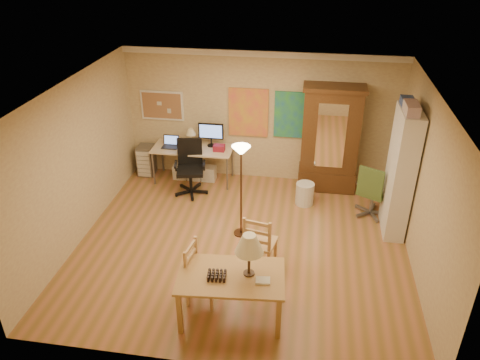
% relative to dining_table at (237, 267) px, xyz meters
% --- Properties ---
extents(floor, '(5.50, 5.50, 0.00)m').
position_rel_dining_table_xyz_m(floor, '(-0.19, 1.61, -0.84)').
color(floor, olive).
rests_on(floor, ground).
extents(crown_molding, '(5.50, 0.08, 0.12)m').
position_rel_dining_table_xyz_m(crown_molding, '(-0.19, 4.07, 1.80)').
color(crown_molding, white).
rests_on(crown_molding, floor).
extents(corkboard, '(0.90, 0.04, 0.62)m').
position_rel_dining_table_xyz_m(corkboard, '(-2.24, 4.08, 0.66)').
color(corkboard, '#9B6E48').
rests_on(corkboard, floor).
extents(art_panel_left, '(0.80, 0.04, 1.00)m').
position_rel_dining_table_xyz_m(art_panel_left, '(-0.44, 4.08, 0.61)').
color(art_panel_left, gold).
rests_on(art_panel_left, floor).
extents(art_panel_right, '(0.75, 0.04, 0.95)m').
position_rel_dining_table_xyz_m(art_panel_right, '(0.46, 4.08, 0.61)').
color(art_panel_right, teal).
rests_on(art_panel_right, floor).
extents(dining_table, '(1.48, 0.97, 1.33)m').
position_rel_dining_table_xyz_m(dining_table, '(0.00, 0.00, 0.00)').
color(dining_table, '#966231').
rests_on(dining_table, floor).
extents(ladder_chair_back, '(0.53, 0.52, 0.99)m').
position_rel_dining_table_xyz_m(ladder_chair_back, '(0.17, 1.05, -0.38)').
color(ladder_chair_back, tan).
rests_on(ladder_chair_back, floor).
extents(ladder_chair_left, '(0.48, 0.49, 0.94)m').
position_rel_dining_table_xyz_m(ladder_chair_left, '(-0.55, 0.23, -0.40)').
color(ladder_chair_left, tan).
rests_on(ladder_chair_left, floor).
extents(torchiere_lamp, '(0.31, 0.31, 1.68)m').
position_rel_dining_table_xyz_m(torchiere_lamp, '(-0.25, 1.93, 0.51)').
color(torchiere_lamp, '#422B1A').
rests_on(torchiere_lamp, floor).
extents(computer_desk, '(1.65, 0.72, 1.25)m').
position_rel_dining_table_xyz_m(computer_desk, '(-1.51, 3.76, -0.39)').
color(computer_desk, beige).
rests_on(computer_desk, floor).
extents(office_chair_black, '(0.68, 0.68, 1.11)m').
position_rel_dining_table_xyz_m(office_chair_black, '(-1.47, 3.21, -0.55)').
color(office_chair_black, black).
rests_on(office_chair_black, floor).
extents(office_chair_green, '(0.64, 0.65, 1.04)m').
position_rel_dining_table_xyz_m(office_chair_green, '(2.03, 2.90, -0.56)').
color(office_chair_green, slate).
rests_on(office_chair_green, floor).
extents(drawer_cart, '(0.33, 0.39, 0.65)m').
position_rel_dining_table_xyz_m(drawer_cart, '(-2.61, 3.84, -0.52)').
color(drawer_cart, slate).
rests_on(drawer_cart, floor).
extents(armoire, '(1.17, 0.56, 2.16)m').
position_rel_dining_table_xyz_m(armoire, '(1.22, 3.84, 0.10)').
color(armoire, '#3D2210').
rests_on(armoire, floor).
extents(bookshelf, '(0.33, 0.89, 2.23)m').
position_rel_dining_table_xyz_m(bookshelf, '(2.36, 2.51, 0.27)').
color(bookshelf, white).
rests_on(bookshelf, floor).
extents(wastebin, '(0.35, 0.35, 0.44)m').
position_rel_dining_table_xyz_m(wastebin, '(0.81, 3.12, -0.62)').
color(wastebin, silver).
rests_on(wastebin, floor).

